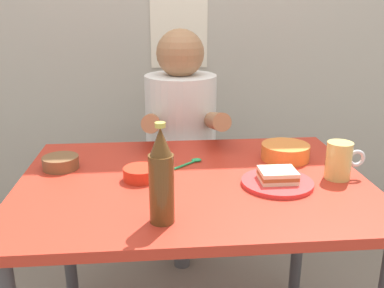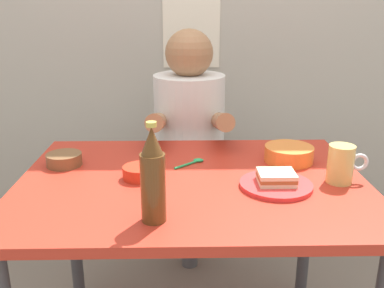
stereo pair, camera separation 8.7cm
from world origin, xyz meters
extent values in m
cube|color=silver|center=(0.02, 1.01, 1.22)|extent=(0.29, 0.01, 0.54)
cube|color=#B72D1E|center=(0.00, 0.00, 0.72)|extent=(1.10, 0.80, 0.03)
cylinder|color=#3F3F44|center=(-0.49, 0.34, 0.35)|extent=(0.05, 0.05, 0.71)
cylinder|color=#3F3F44|center=(0.49, 0.34, 0.35)|extent=(0.05, 0.05, 0.71)
cylinder|color=#4C4C51|center=(0.00, 0.63, 0.21)|extent=(0.08, 0.08, 0.41)
cylinder|color=maroon|center=(0.00, 0.63, 0.43)|extent=(0.34, 0.34, 0.04)
cylinder|color=white|center=(0.00, 0.63, 0.71)|extent=(0.32, 0.32, 0.52)
sphere|color=#A0704C|center=(0.00, 0.63, 1.06)|extent=(0.21, 0.21, 0.21)
cylinder|color=#A0704C|center=(-0.13, 0.38, 0.82)|extent=(0.07, 0.31, 0.14)
cylinder|color=#A0704C|center=(0.13, 0.38, 0.82)|extent=(0.07, 0.31, 0.14)
cylinder|color=red|center=(0.25, -0.07, 0.75)|extent=(0.22, 0.22, 0.01)
cube|color=beige|center=(0.25, -0.07, 0.76)|extent=(0.11, 0.09, 0.01)
cube|color=#9E592D|center=(0.25, -0.07, 0.77)|extent=(0.11, 0.09, 0.01)
cube|color=beige|center=(0.25, -0.07, 0.78)|extent=(0.11, 0.09, 0.01)
cylinder|color=#D1BC66|center=(0.46, -0.04, 0.80)|extent=(0.08, 0.08, 0.12)
torus|color=silver|center=(0.51, -0.04, 0.81)|extent=(0.06, 0.01, 0.06)
cylinder|color=#593819|center=(-0.10, -0.27, 0.83)|extent=(0.06, 0.06, 0.18)
cone|color=#593819|center=(-0.10, -0.27, 0.95)|extent=(0.05, 0.05, 0.07)
cylinder|color=#BFB74C|center=(-0.10, -0.27, 1.00)|extent=(0.03, 0.03, 0.01)
cylinder|color=red|center=(-0.17, 0.01, 0.76)|extent=(0.11, 0.11, 0.04)
cylinder|color=#A33521|center=(-0.17, 0.01, 0.77)|extent=(0.09, 0.09, 0.02)
cylinder|color=brown|center=(-0.44, 0.13, 0.76)|extent=(0.12, 0.12, 0.04)
cylinder|color=brown|center=(-0.44, 0.13, 0.77)|extent=(0.10, 0.10, 0.02)
cylinder|color=orange|center=(0.34, 0.15, 0.77)|extent=(0.17, 0.17, 0.05)
cylinder|color=#B25B2D|center=(0.34, 0.15, 0.78)|extent=(0.14, 0.14, 0.02)
cylinder|color=#26A559|center=(-0.02, 0.12, 0.74)|extent=(0.09, 0.08, 0.01)
ellipsoid|color=#26A559|center=(0.02, 0.15, 0.75)|extent=(0.04, 0.02, 0.01)
camera|label=1|loc=(-0.11, -1.25, 1.27)|focal=39.96mm
camera|label=2|loc=(-0.03, -1.25, 1.27)|focal=39.96mm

